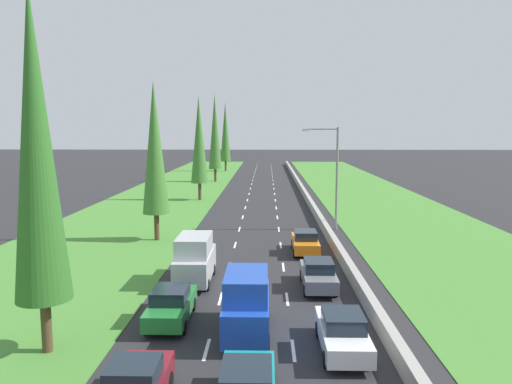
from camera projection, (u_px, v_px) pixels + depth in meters
ground_plane at (262, 197)px, 64.37m from camera, size 300.00×300.00×0.00m
grass_verge_left at (166, 197)px, 64.64m from camera, size 14.00×140.00×0.04m
grass_verge_right at (371, 197)px, 64.06m from camera, size 14.00×140.00×0.04m
median_barrier at (305, 194)px, 64.19m from camera, size 0.44×120.00×0.85m
lane_markings at (262, 197)px, 64.37m from camera, size 3.64×116.00×0.01m
green_sedan_left_lane at (171, 305)px, 22.57m from camera, size 1.82×4.50×1.64m
silver_van_left_lane at (195, 259)px, 28.28m from camera, size 1.96×4.90×2.82m
white_sedan_right_lane at (343, 332)px, 19.54m from camera, size 1.82×4.50×1.64m
grey_sedan_right_lane at (318, 274)px, 27.33m from camera, size 1.82×4.50×1.64m
blue_van_centre_lane at (247, 303)px, 21.06m from camera, size 1.96×4.90×2.82m
orange_sedan_right_lane at (305, 242)px, 35.17m from camera, size 1.82×4.50×1.64m
poplar_tree_nearest at (36, 146)px, 18.53m from camera, size 2.16×2.16×14.31m
poplar_tree_second at (155, 148)px, 38.34m from camera, size 2.11×2.11×12.59m
poplar_tree_third at (199, 140)px, 60.57m from camera, size 2.12×2.12×12.86m
poplar_tree_fourth at (215, 132)px, 81.90m from camera, size 2.17×2.17×14.66m
poplar_tree_fifth at (225, 132)px, 102.88m from camera, size 2.16×2.16×14.51m
street_light_mast at (333, 171)px, 42.74m from camera, size 3.20×0.28×9.00m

